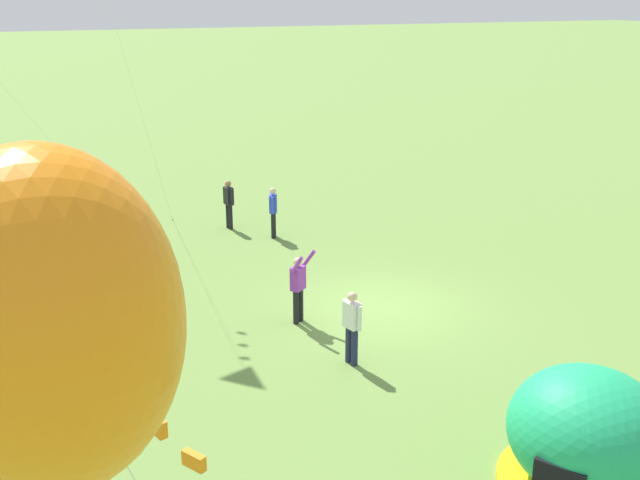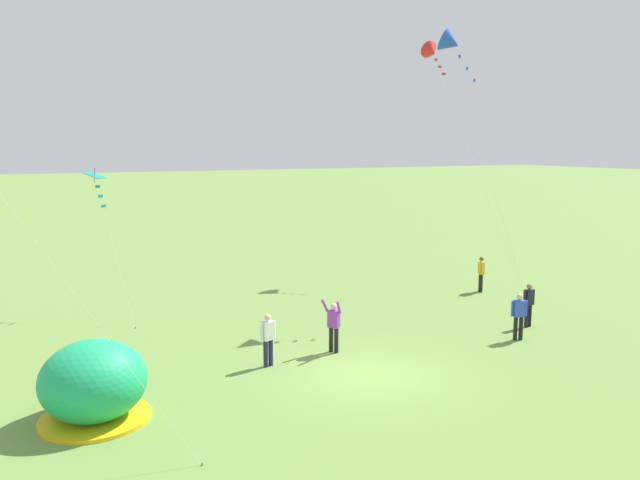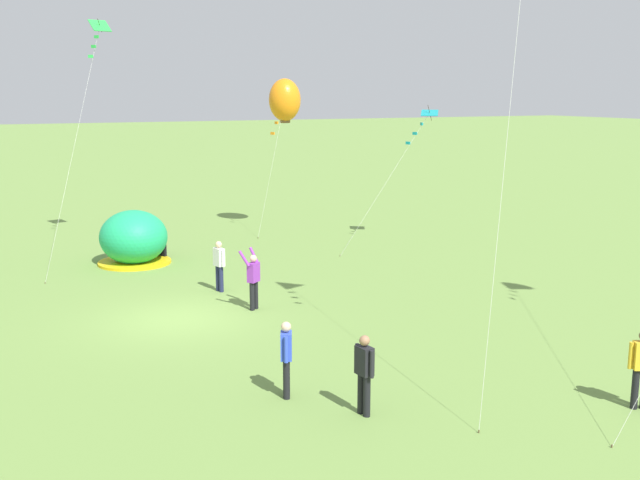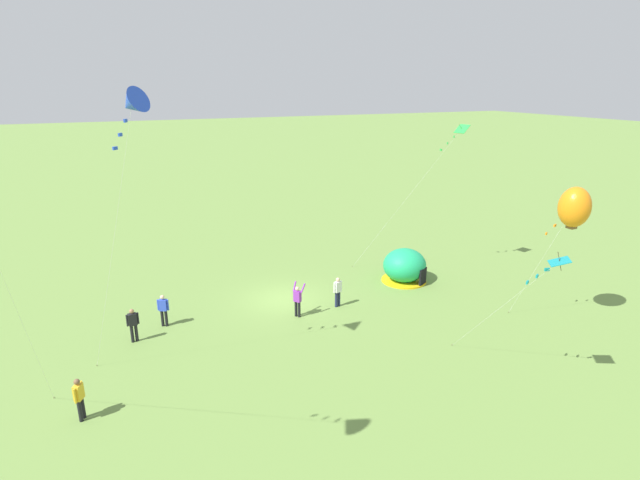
{
  "view_description": "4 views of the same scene",
  "coord_description": "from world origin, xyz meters",
  "px_view_note": "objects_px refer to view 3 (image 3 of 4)",
  "views": [
    {
      "loc": [
        -16.05,
        8.56,
        7.94
      ],
      "look_at": [
        0.49,
        1.58,
        1.92
      ],
      "focal_mm": 42.0,
      "sensor_mm": 36.0,
      "label": 1
    },
    {
      "loc": [
        -9.35,
        -15.89,
        7.04
      ],
      "look_at": [
        -0.6,
        2.21,
        3.95
      ],
      "focal_mm": 35.0,
      "sensor_mm": 36.0,
      "label": 2
    },
    {
      "loc": [
        20.95,
        -5.26,
        6.58
      ],
      "look_at": [
        2.01,
        3.67,
        2.43
      ],
      "focal_mm": 42.0,
      "sensor_mm": 36.0,
      "label": 3
    },
    {
      "loc": [
        8.53,
        25.06,
        11.99
      ],
      "look_at": [
        -1.45,
        2.04,
        4.02
      ],
      "focal_mm": 28.0,
      "sensor_mm": 36.0,
      "label": 4
    }
  ],
  "objects_px": {
    "person_center_field": "(286,355)",
    "kite_green": "(97,35)",
    "person_strolling": "(364,371)",
    "kite_teal": "(425,120)",
    "person_with_toddler": "(219,263)",
    "kite_orange": "(285,100)",
    "person_near_tent": "(253,278)",
    "popup_tent": "(134,238)"
  },
  "relations": [
    {
      "from": "kite_teal",
      "to": "popup_tent",
      "type": "bearing_deg",
      "value": -97.68
    },
    {
      "from": "kite_orange",
      "to": "kite_green",
      "type": "height_order",
      "value": "kite_green"
    },
    {
      "from": "person_strolling",
      "to": "kite_teal",
      "type": "relative_size",
      "value": 0.28
    },
    {
      "from": "kite_teal",
      "to": "kite_orange",
      "type": "distance_m",
      "value": 7.08
    },
    {
      "from": "person_with_toddler",
      "to": "person_near_tent",
      "type": "bearing_deg",
      "value": 6.63
    },
    {
      "from": "person_center_field",
      "to": "kite_green",
      "type": "xyz_separation_m",
      "value": [
        -18.09,
        -0.7,
        7.91
      ]
    },
    {
      "from": "kite_orange",
      "to": "person_center_field",
      "type": "bearing_deg",
      "value": -22.64
    },
    {
      "from": "person_center_field",
      "to": "kite_orange",
      "type": "bearing_deg",
      "value": 157.36
    },
    {
      "from": "popup_tent",
      "to": "kite_teal",
      "type": "relative_size",
      "value": 0.46
    },
    {
      "from": "person_with_toddler",
      "to": "kite_teal",
      "type": "height_order",
      "value": "kite_teal"
    },
    {
      "from": "person_center_field",
      "to": "kite_green",
      "type": "relative_size",
      "value": 0.18
    },
    {
      "from": "person_strolling",
      "to": "kite_green",
      "type": "relative_size",
      "value": 0.18
    },
    {
      "from": "person_strolling",
      "to": "person_near_tent",
      "type": "xyz_separation_m",
      "value": [
        -8.2,
        0.6,
        0.03
      ]
    },
    {
      "from": "person_strolling",
      "to": "kite_teal",
      "type": "bearing_deg",
      "value": 143.4
    },
    {
      "from": "kite_orange",
      "to": "person_strolling",
      "type": "bearing_deg",
      "value": -18.35
    },
    {
      "from": "kite_green",
      "to": "person_strolling",
      "type": "bearing_deg",
      "value": 5.23
    },
    {
      "from": "person_with_toddler",
      "to": "kite_orange",
      "type": "distance_m",
      "value": 12.65
    },
    {
      "from": "popup_tent",
      "to": "person_with_toddler",
      "type": "bearing_deg",
      "value": 17.5
    },
    {
      "from": "person_with_toddler",
      "to": "person_near_tent",
      "type": "relative_size",
      "value": 0.91
    },
    {
      "from": "popup_tent",
      "to": "person_with_toddler",
      "type": "distance_m",
      "value": 5.72
    },
    {
      "from": "person_center_field",
      "to": "kite_teal",
      "type": "xyz_separation_m",
      "value": [
        -12.98,
        11.86,
        4.44
      ]
    },
    {
      "from": "person_center_field",
      "to": "kite_teal",
      "type": "bearing_deg",
      "value": 137.56
    },
    {
      "from": "popup_tent",
      "to": "person_center_field",
      "type": "distance_m",
      "value": 14.62
    },
    {
      "from": "popup_tent",
      "to": "person_near_tent",
      "type": "xyz_separation_m",
      "value": [
        7.95,
        2.01,
        0.0
      ]
    },
    {
      "from": "person_with_toddler",
      "to": "person_near_tent",
      "type": "distance_m",
      "value": 2.51
    },
    {
      "from": "person_center_field",
      "to": "person_with_toddler",
      "type": "relative_size",
      "value": 1.0
    },
    {
      "from": "popup_tent",
      "to": "person_with_toddler",
      "type": "height_order",
      "value": "popup_tent"
    },
    {
      "from": "person_strolling",
      "to": "person_center_field",
      "type": "height_order",
      "value": "same"
    },
    {
      "from": "person_with_toddler",
      "to": "kite_teal",
      "type": "xyz_separation_m",
      "value": [
        -3.81,
        10.46,
        4.44
      ]
    },
    {
      "from": "person_center_field",
      "to": "kite_teal",
      "type": "distance_m",
      "value": 18.14
    },
    {
      "from": "popup_tent",
      "to": "person_center_field",
      "type": "relative_size",
      "value": 1.63
    },
    {
      "from": "popup_tent",
      "to": "person_near_tent",
      "type": "height_order",
      "value": "popup_tent"
    },
    {
      "from": "popup_tent",
      "to": "kite_green",
      "type": "bearing_deg",
      "value": -173.59
    },
    {
      "from": "person_with_toddler",
      "to": "kite_green",
      "type": "distance_m",
      "value": 12.11
    },
    {
      "from": "popup_tent",
      "to": "kite_orange",
      "type": "distance_m",
      "value": 10.49
    },
    {
      "from": "person_center_field",
      "to": "person_strolling",
      "type": "bearing_deg",
      "value": 35.54
    },
    {
      "from": "person_center_field",
      "to": "person_with_toddler",
      "type": "distance_m",
      "value": 9.27
    },
    {
      "from": "person_near_tent",
      "to": "kite_teal",
      "type": "xyz_separation_m",
      "value": [
        -6.31,
        10.17,
        4.41
      ]
    },
    {
      "from": "person_near_tent",
      "to": "popup_tent",
      "type": "bearing_deg",
      "value": -165.81
    },
    {
      "from": "person_strolling",
      "to": "person_center_field",
      "type": "xyz_separation_m",
      "value": [
        -1.53,
        -1.09,
        0.0
      ]
    },
    {
      "from": "person_center_field",
      "to": "kite_green",
      "type": "bearing_deg",
      "value": -177.78
    },
    {
      "from": "popup_tent",
      "to": "person_center_field",
      "type": "height_order",
      "value": "popup_tent"
    }
  ]
}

